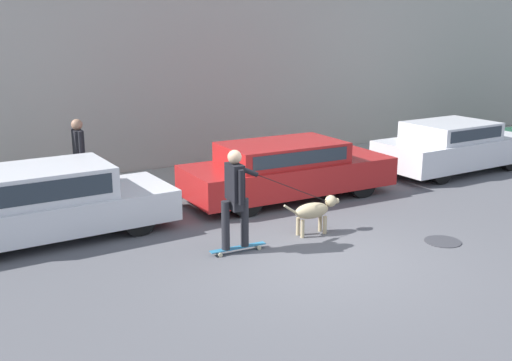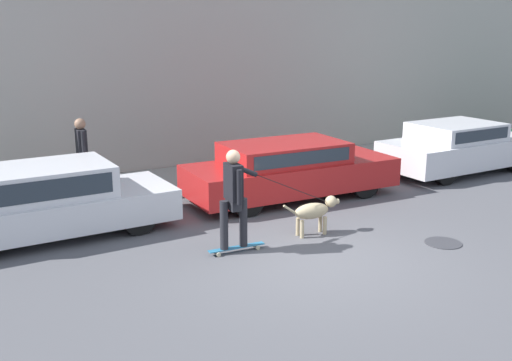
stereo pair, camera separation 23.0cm
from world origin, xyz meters
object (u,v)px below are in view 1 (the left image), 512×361
(parked_car_2, at_px, (453,147))
(skateboarder, at_px, (236,194))
(dog, at_px, (315,211))
(pedestrian_with_bag, at_px, (79,154))
(parked_car_0, at_px, (49,203))
(parked_car_1, at_px, (287,170))

(parked_car_2, bearing_deg, skateboarder, -164.69)
(dog, distance_m, pedestrian_with_bag, 5.10)
(parked_car_0, bearing_deg, skateboarder, -44.69)
(parked_car_0, distance_m, pedestrian_with_bag, 2.13)
(parked_car_1, height_order, parked_car_2, parked_car_2)
(parked_car_0, bearing_deg, parked_car_2, -1.99)
(parked_car_0, height_order, parked_car_1, parked_car_0)
(parked_car_0, xyz_separation_m, dog, (4.11, -2.19, -0.19))
(skateboarder, xyz_separation_m, pedestrian_with_bag, (-1.46, 4.11, 0.06))
(parked_car_2, distance_m, skateboarder, 7.84)
(parked_car_0, relative_size, pedestrian_with_bag, 2.57)
(parked_car_2, xyz_separation_m, skateboarder, (-7.49, -2.29, 0.36))
(parked_car_0, bearing_deg, dog, -30.05)
(parked_car_0, height_order, parked_car_2, parked_car_0)
(parked_car_2, distance_m, dog, 6.26)
(skateboarder, distance_m, pedestrian_with_bag, 4.36)
(dog, bearing_deg, parked_car_0, 155.11)
(dog, distance_m, skateboarder, 1.73)
(parked_car_0, bearing_deg, parked_car_1, -1.96)
(dog, bearing_deg, parked_car_1, 72.23)
(parked_car_2, relative_size, dog, 3.71)
(parked_car_1, relative_size, dog, 4.10)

